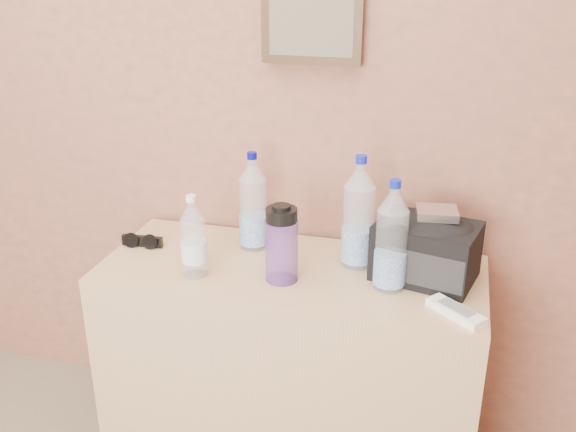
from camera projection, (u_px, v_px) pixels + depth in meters
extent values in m
plane|color=#AD644D|center=(201.00, 33.00, 1.99)|extent=(4.00, 0.00, 4.00)
cube|color=tan|center=(291.00, 367.00, 2.05)|extent=(1.14, 0.47, 0.71)
cylinder|color=#AAC2D5|center=(253.00, 207.00, 2.00)|extent=(0.08, 0.08, 0.27)
cylinder|color=#050894|center=(252.00, 156.00, 1.94)|extent=(0.03, 0.03, 0.02)
cylinder|color=white|center=(359.00, 218.00, 1.88)|extent=(0.09, 0.09, 0.30)
cylinder|color=#0F1FB8|center=(361.00, 159.00, 1.81)|extent=(0.03, 0.03, 0.02)
cylinder|color=silver|center=(391.00, 242.00, 1.75)|extent=(0.09, 0.09, 0.28)
cylinder|color=#0A21A3|center=(395.00, 184.00, 1.68)|extent=(0.03, 0.03, 0.02)
cylinder|color=#A8C2D3|center=(194.00, 241.00, 1.83)|extent=(0.07, 0.07, 0.21)
cylinder|color=white|center=(191.00, 199.00, 1.78)|extent=(0.03, 0.03, 0.02)
cylinder|color=#6C3EA7|center=(282.00, 251.00, 1.81)|extent=(0.09, 0.09, 0.18)
cylinder|color=black|center=(281.00, 213.00, 1.77)|extent=(0.09, 0.09, 0.05)
cube|color=silver|center=(456.00, 312.00, 1.66)|extent=(0.16, 0.14, 0.02)
cube|color=silver|center=(437.00, 213.00, 1.79)|extent=(0.12, 0.11, 0.02)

